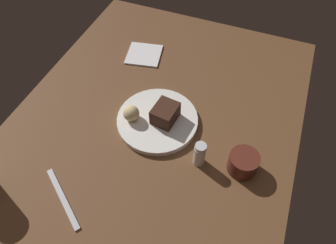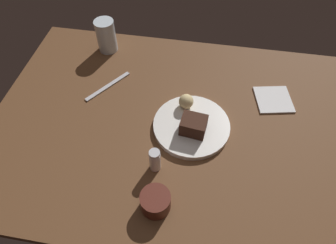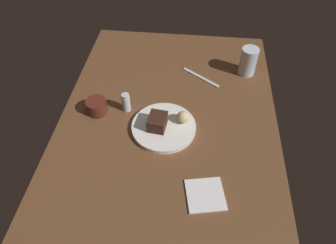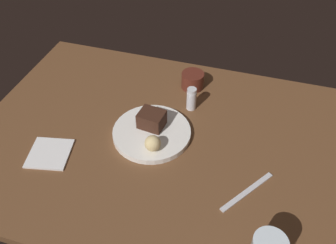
% 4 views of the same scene
% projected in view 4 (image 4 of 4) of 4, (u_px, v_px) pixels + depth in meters
% --- Properties ---
extents(dining_table, '(1.20, 0.84, 0.03)m').
position_uv_depth(dining_table, '(167.00, 144.00, 1.10)').
color(dining_table, brown).
rests_on(dining_table, ground).
extents(dessert_plate, '(0.24, 0.24, 0.02)m').
position_uv_depth(dessert_plate, '(152.00, 133.00, 1.10)').
color(dessert_plate, white).
rests_on(dessert_plate, dining_table).
extents(chocolate_cake_slice, '(0.08, 0.07, 0.05)m').
position_uv_depth(chocolate_cake_slice, '(152.00, 119.00, 1.10)').
color(chocolate_cake_slice, '#381E14').
rests_on(chocolate_cake_slice, dessert_plate).
extents(bread_roll, '(0.05, 0.05, 0.05)m').
position_uv_depth(bread_roll, '(153.00, 143.00, 1.03)').
color(bread_roll, '#DBC184').
rests_on(bread_roll, dessert_plate).
extents(salt_shaker, '(0.03, 0.03, 0.08)m').
position_uv_depth(salt_shaker, '(191.00, 99.00, 1.17)').
color(salt_shaker, silver).
rests_on(salt_shaker, dining_table).
extents(coffee_cup, '(0.08, 0.08, 0.06)m').
position_uv_depth(coffee_cup, '(193.00, 80.00, 1.26)').
color(coffee_cup, '#562319').
rests_on(coffee_cup, dining_table).
extents(butter_knife, '(0.12, 0.16, 0.01)m').
position_uv_depth(butter_knife, '(247.00, 192.00, 0.95)').
color(butter_knife, silver).
rests_on(butter_knife, dining_table).
extents(folded_napkin, '(0.14, 0.14, 0.01)m').
position_uv_depth(folded_napkin, '(50.00, 153.00, 1.05)').
color(folded_napkin, white).
rests_on(folded_napkin, dining_table).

